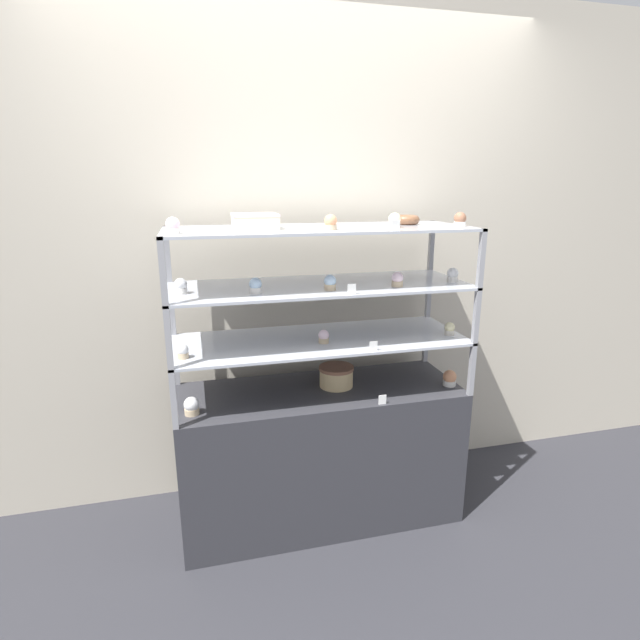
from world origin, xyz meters
The scene contains 27 objects.
ground_plane centered at (0.00, 0.00, 0.00)m, with size 20.00×20.00×0.00m, color #2D2D33.
back_wall centered at (0.00, 0.40, 1.30)m, with size 8.00×0.05×2.60m.
display_base centered at (0.00, 0.00, 0.35)m, with size 1.37×0.51×0.70m.
display_riser_lower centered at (0.00, 0.00, 0.94)m, with size 1.37×0.51×0.26m.
display_riser_middle centered at (0.00, 0.00, 1.20)m, with size 1.37×0.51×0.26m.
display_riser_upper centered at (0.00, 0.00, 1.46)m, with size 1.37×0.51×0.26m.
layer_cake_centerpiece centered at (0.09, 0.02, 0.75)m, with size 0.17×0.17×0.10m.
sheet_cake_frosted centered at (-0.29, -0.01, 1.51)m, with size 0.19×0.18×0.07m.
cupcake_0 centered at (-0.61, -0.12, 0.73)m, with size 0.07×0.07×0.08m.
cupcake_1 centered at (0.64, -0.11, 0.73)m, with size 0.07×0.07×0.08m.
price_tag_0 centered at (0.23, -0.23, 0.72)m, with size 0.04×0.00×0.04m.
cupcake_2 centered at (-0.63, -0.12, 0.99)m, with size 0.05×0.05×0.06m.
cupcake_3 centered at (0.00, -0.07, 0.99)m, with size 0.05×0.05×0.06m.
cupcake_4 centered at (0.62, -0.10, 0.99)m, with size 0.05×0.05×0.06m.
price_tag_1 centered at (0.18, -0.23, 0.98)m, with size 0.04×0.00×0.04m.
cupcake_5 centered at (-0.62, -0.04, 1.25)m, with size 0.05×0.05×0.07m.
cupcake_6 centered at (-0.31, -0.11, 1.25)m, with size 0.05×0.05×0.07m.
cupcake_7 centered at (0.01, -0.12, 1.25)m, with size 0.05×0.05×0.07m.
cupcake_8 centered at (0.33, -0.13, 1.25)m, with size 0.05×0.05×0.07m.
cupcake_9 centered at (0.63, -0.09, 1.25)m, with size 0.05×0.05×0.07m.
price_tag_2 centered at (0.08, -0.23, 1.24)m, with size 0.04×0.00×0.04m.
cupcake_10 centered at (-0.63, -0.13, 1.51)m, with size 0.06×0.06×0.06m.
cupcake_11 centered at (0.01, -0.12, 1.51)m, with size 0.06×0.06×0.06m.
cupcake_12 centered at (0.32, -0.09, 1.51)m, with size 0.06×0.06×0.06m.
cupcake_13 centered at (0.63, -0.12, 1.51)m, with size 0.06×0.06×0.06m.
price_tag_3 centered at (0.26, -0.23, 1.50)m, with size 0.04×0.00×0.04m.
donut_glazed centered at (0.44, 0.06, 1.50)m, with size 0.13×0.13×0.04m.
Camera 1 is at (-0.56, -2.18, 1.67)m, focal length 28.00 mm.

